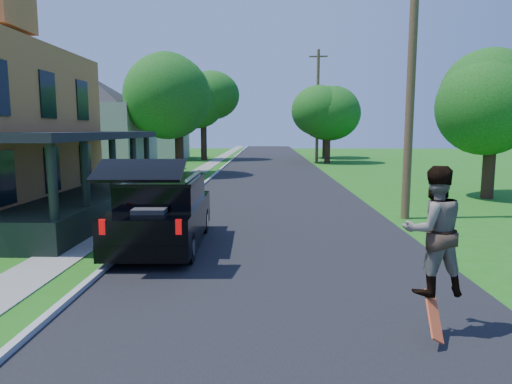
{
  "coord_description": "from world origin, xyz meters",
  "views": [
    {
      "loc": [
        -0.36,
        -9.98,
        3.19
      ],
      "look_at": [
        -0.66,
        3.0,
        1.42
      ],
      "focal_mm": 32.0,
      "sensor_mm": 36.0,
      "label": 1
    }
  ],
  "objects_px": {
    "tree_right_near": "(493,93)",
    "utility_pole_near": "(411,71)",
    "black_suv": "(163,212)",
    "skateboarder": "(433,231)"
  },
  "relations": [
    {
      "from": "black_suv",
      "to": "skateboarder",
      "type": "relative_size",
      "value": 2.73
    },
    {
      "from": "black_suv",
      "to": "skateboarder",
      "type": "distance_m",
      "value": 7.58
    },
    {
      "from": "black_suv",
      "to": "utility_pole_near",
      "type": "bearing_deg",
      "value": 26.27
    },
    {
      "from": "skateboarder",
      "to": "utility_pole_near",
      "type": "distance_m",
      "value": 10.38
    },
    {
      "from": "tree_right_near",
      "to": "utility_pole_near",
      "type": "height_order",
      "value": "utility_pole_near"
    },
    {
      "from": "utility_pole_near",
      "to": "tree_right_near",
      "type": "bearing_deg",
      "value": 27.08
    },
    {
      "from": "black_suv",
      "to": "tree_right_near",
      "type": "xyz_separation_m",
      "value": [
        13.16,
        9.25,
        3.91
      ]
    },
    {
      "from": "black_suv",
      "to": "utility_pole_near",
      "type": "distance_m",
      "value": 9.88
    },
    {
      "from": "black_suv",
      "to": "tree_right_near",
      "type": "distance_m",
      "value": 16.55
    },
    {
      "from": "tree_right_near",
      "to": "skateboarder",
      "type": "bearing_deg",
      "value": -118.06
    }
  ]
}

